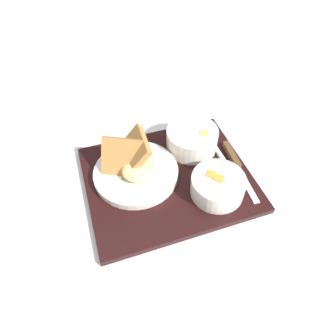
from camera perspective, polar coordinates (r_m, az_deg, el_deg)
name	(u,v)px	position (r m, az deg, el deg)	size (l,w,h in m)	color
ground_plane	(168,181)	(0.70, 0.00, -2.41)	(4.00, 4.00, 0.00)	silver
serving_tray	(168,179)	(0.70, 0.00, -2.03)	(0.39, 0.33, 0.01)	black
bowl_salad	(218,185)	(0.65, 9.52, -3.14)	(0.12, 0.12, 0.05)	silver
bowl_soup	(192,138)	(0.74, 4.61, 5.72)	(0.13, 0.13, 0.06)	silver
plate_main	(134,168)	(0.68, -6.42, -0.06)	(0.19, 0.19, 0.09)	silver
knife	(234,160)	(0.73, 12.53, 1.47)	(0.02, 0.19, 0.01)	silver
spoon	(230,170)	(0.71, 11.72, -0.34)	(0.04, 0.15, 0.01)	silver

